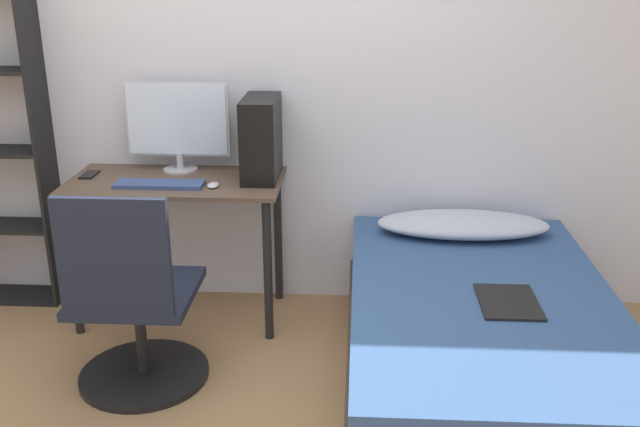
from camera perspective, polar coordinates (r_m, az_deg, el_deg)
wall_back at (r=3.83m, az=-5.08°, el=10.87°), size 8.00×0.05×2.50m
desk at (r=3.76m, az=-11.37°, el=0.81°), size 1.09×0.56×0.77m
office_chair at (r=3.27m, az=-14.65°, el=-7.87°), size 0.59×0.59×0.96m
bed at (r=3.25m, az=12.57°, el=-10.08°), size 1.15×1.87×0.49m
pillow at (r=3.73m, az=11.36°, el=-0.86°), size 0.88×0.36×0.11m
magazine at (r=3.06m, az=14.83°, el=-6.85°), size 0.24×0.32×0.01m
monitor at (r=3.82m, az=-11.33°, el=7.09°), size 0.54×0.18×0.47m
keyboard at (r=3.63m, az=-12.73°, el=2.30°), size 0.44×0.13×0.02m
pc_tower at (r=3.64m, az=-4.72°, el=6.03°), size 0.17×0.38×0.41m
mouse at (r=3.56m, az=-8.55°, el=2.26°), size 0.06×0.09×0.02m
phone at (r=3.90m, az=-17.96°, el=2.98°), size 0.07×0.14×0.01m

